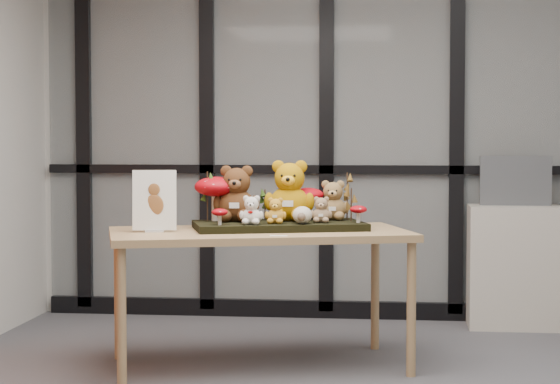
# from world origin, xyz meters

# --- Properties ---
(room_shell) EXTENTS (5.00, 5.00, 5.00)m
(room_shell) POSITION_xyz_m (0.00, 0.00, 1.68)
(room_shell) COLOR beige
(room_shell) RESTS_ON floor
(glass_partition) EXTENTS (4.90, 0.06, 2.78)m
(glass_partition) POSITION_xyz_m (-0.00, 2.47, 1.42)
(glass_partition) COLOR #2D383F
(glass_partition) RESTS_ON floor
(display_table) EXTENTS (1.79, 1.25, 0.76)m
(display_table) POSITION_xyz_m (-0.72, 0.89, 0.70)
(display_table) COLOR tan
(display_table) RESTS_ON floor
(diorama_tray) EXTENTS (1.03, 0.72, 0.04)m
(diorama_tray) POSITION_xyz_m (-0.62, 0.98, 0.78)
(diorama_tray) COLOR black
(diorama_tray) RESTS_ON display_table
(bear_pooh_yellow) EXTENTS (0.35, 0.33, 0.38)m
(bear_pooh_yellow) POSITION_xyz_m (-0.57, 1.08, 0.99)
(bear_pooh_yellow) COLOR #B87F07
(bear_pooh_yellow) RESTS_ON diorama_tray
(bear_brown_medium) EXTENTS (0.32, 0.30, 0.35)m
(bear_brown_medium) POSITION_xyz_m (-0.86, 1.01, 0.98)
(bear_brown_medium) COLOR #4F2D15
(bear_brown_medium) RESTS_ON diorama_tray
(bear_tan_back) EXTENTS (0.23, 0.22, 0.25)m
(bear_tan_back) POSITION_xyz_m (-0.33, 1.16, 0.93)
(bear_tan_back) COLOR olive
(bear_tan_back) RESTS_ON diorama_tray
(bear_small_yellow) EXTENTS (0.15, 0.14, 0.16)m
(bear_small_yellow) POSITION_xyz_m (-0.62, 0.88, 0.88)
(bear_small_yellow) COLOR orange
(bear_small_yellow) RESTS_ON diorama_tray
(bear_white_bow) EXTENTS (0.16, 0.15, 0.17)m
(bear_white_bow) POSITION_xyz_m (-0.75, 0.81, 0.89)
(bear_white_bow) COLOR white
(bear_white_bow) RESTS_ON diorama_tray
(bear_beige_small) EXTENTS (0.15, 0.14, 0.16)m
(bear_beige_small) POSITION_xyz_m (-0.38, 0.97, 0.88)
(bear_beige_small) COLOR #957454
(bear_beige_small) RESTS_ON diorama_tray
(plush_cream_hedgehog) EXTENTS (0.10, 0.09, 0.11)m
(plush_cream_hedgehog) POSITION_xyz_m (-0.48, 0.87, 0.86)
(plush_cream_hedgehog) COLOR beige
(plush_cream_hedgehog) RESTS_ON diorama_tray
(mushroom_back_left) EXTENTS (0.25, 0.25, 0.28)m
(mushroom_back_left) POSITION_xyz_m (-0.98, 1.02, 0.94)
(mushroom_back_left) COLOR #9E050E
(mushroom_back_left) RESTS_ON diorama_tray
(mushroom_back_right) EXTENTS (0.18, 0.18, 0.20)m
(mushroom_back_right) POSITION_xyz_m (-0.47, 1.15, 0.90)
(mushroom_back_right) COLOR #9E050E
(mushroom_back_right) RESTS_ON diorama_tray
(mushroom_front_left) EXTENTS (0.09, 0.09, 0.10)m
(mushroom_front_left) POSITION_xyz_m (-0.91, 0.76, 0.85)
(mushroom_front_left) COLOR #9E050E
(mushroom_front_left) RESTS_ON diorama_tray
(mushroom_front_right) EXTENTS (0.09, 0.09, 0.11)m
(mushroom_front_right) POSITION_xyz_m (-0.17, 0.99, 0.86)
(mushroom_front_right) COLOR #9E050E
(mushroom_front_right) RESTS_ON diorama_tray
(sprig_green_far_left) EXTENTS (0.05, 0.05, 0.28)m
(sprig_green_far_left) POSITION_xyz_m (-1.02, 0.99, 0.94)
(sprig_green_far_left) COLOR #1A360C
(sprig_green_far_left) RESTS_ON diorama_tray
(sprig_green_mid_left) EXTENTS (0.05, 0.05, 0.25)m
(sprig_green_mid_left) POSITION_xyz_m (-0.94, 1.07, 0.93)
(sprig_green_mid_left) COLOR #1A360C
(sprig_green_mid_left) RESTS_ON diorama_tray
(sprig_dry_far_right) EXTENTS (0.05, 0.05, 0.27)m
(sprig_dry_far_right) POSITION_xyz_m (-0.25, 1.20, 0.94)
(sprig_dry_far_right) COLOR brown
(sprig_dry_far_right) RESTS_ON diorama_tray
(sprig_dry_mid_right) EXTENTS (0.05, 0.05, 0.19)m
(sprig_dry_mid_right) POSITION_xyz_m (-0.22, 1.08, 0.90)
(sprig_dry_mid_right) COLOR brown
(sprig_dry_mid_right) RESTS_ON diorama_tray
(sprig_green_centre) EXTENTS (0.05, 0.05, 0.17)m
(sprig_green_centre) POSITION_xyz_m (-0.72, 1.14, 0.89)
(sprig_green_centre) COLOR #1A360C
(sprig_green_centre) RESTS_ON diorama_tray
(sign_holder) EXTENTS (0.24, 0.08, 0.34)m
(sign_holder) POSITION_xyz_m (-1.27, 0.74, 0.92)
(sign_holder) COLOR silver
(sign_holder) RESTS_ON display_table
(label_card) EXTENTS (0.09, 0.03, 0.00)m
(label_card) POSITION_xyz_m (-0.57, 0.59, 0.76)
(label_card) COLOR white
(label_card) RESTS_ON display_table
(cabinet) EXTENTS (0.61, 0.36, 0.82)m
(cabinet) POSITION_xyz_m (0.83, 2.25, 0.41)
(cabinet) COLOR #B4ADA1
(cabinet) RESTS_ON floor
(monitor) EXTENTS (0.47, 0.05, 0.33)m
(monitor) POSITION_xyz_m (0.83, 2.27, 0.99)
(monitor) COLOR #4F5257
(monitor) RESTS_ON cabinet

